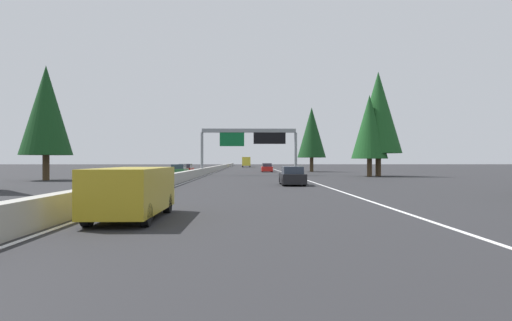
{
  "coord_description": "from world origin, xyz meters",
  "views": [
    {
      "loc": [
        -3.9,
        -5.73,
        1.94
      ],
      "look_at": [
        68.27,
        -7.07,
        1.94
      ],
      "focal_mm": 30.65,
      "sensor_mm": 36.0,
      "label": 1
    }
  ],
  "objects_px": {
    "conifer_right_far": "(312,133)",
    "conifer_left_near": "(46,110)",
    "minivan_distant_b": "(132,190)",
    "conifer_right_mid": "(369,127)",
    "box_truck_far_left": "(246,162)",
    "sedan_far_right": "(292,176)",
    "oncoming_near": "(179,171)",
    "oncoming_far": "(186,169)",
    "sedan_distant_a": "(267,168)",
    "sign_gantry_overhead": "(250,138)",
    "conifer_right_near": "(378,113)"
  },
  "relations": [
    {
      "from": "sign_gantry_overhead",
      "to": "minivan_distant_b",
      "type": "height_order",
      "value": "sign_gantry_overhead"
    },
    {
      "from": "conifer_right_far",
      "to": "conifer_right_mid",
      "type": "bearing_deg",
      "value": -170.93
    },
    {
      "from": "sedan_far_right",
      "to": "box_truck_far_left",
      "type": "height_order",
      "value": "box_truck_far_left"
    },
    {
      "from": "conifer_right_mid",
      "to": "conifer_left_near",
      "type": "height_order",
      "value": "conifer_left_near"
    },
    {
      "from": "conifer_left_near",
      "to": "conifer_right_far",
      "type": "bearing_deg",
      "value": -43.61
    },
    {
      "from": "sign_gantry_overhead",
      "to": "sedan_far_right",
      "type": "bearing_deg",
      "value": -172.11
    },
    {
      "from": "sign_gantry_overhead",
      "to": "conifer_right_near",
      "type": "bearing_deg",
      "value": -103.47
    },
    {
      "from": "oncoming_far",
      "to": "box_truck_far_left",
      "type": "bearing_deg",
      "value": 173.05
    },
    {
      "from": "conifer_right_mid",
      "to": "oncoming_near",
      "type": "bearing_deg",
      "value": 85.24
    },
    {
      "from": "sedan_distant_a",
      "to": "box_truck_far_left",
      "type": "distance_m",
      "value": 54.89
    },
    {
      "from": "conifer_right_far",
      "to": "oncoming_near",
      "type": "bearing_deg",
      "value": 136.92
    },
    {
      "from": "conifer_right_mid",
      "to": "minivan_distant_b",
      "type": "bearing_deg",
      "value": 153.95
    },
    {
      "from": "box_truck_far_left",
      "to": "conifer_right_near",
      "type": "relative_size",
      "value": 0.66
    },
    {
      "from": "minivan_distant_b",
      "to": "sedan_far_right",
      "type": "relative_size",
      "value": 1.14
    },
    {
      "from": "oncoming_near",
      "to": "conifer_right_far",
      "type": "bearing_deg",
      "value": 136.92
    },
    {
      "from": "conifer_right_far",
      "to": "conifer_left_near",
      "type": "height_order",
      "value": "conifer_left_near"
    },
    {
      "from": "sedan_distant_a",
      "to": "sedan_far_right",
      "type": "bearing_deg",
      "value": -179.59
    },
    {
      "from": "sedan_distant_a",
      "to": "conifer_right_near",
      "type": "xyz_separation_m",
      "value": [
        -20.24,
        -12.87,
        7.17
      ]
    },
    {
      "from": "conifer_right_mid",
      "to": "conifer_left_near",
      "type": "xyz_separation_m",
      "value": [
        -9.42,
        34.45,
        0.85
      ]
    },
    {
      "from": "sedan_distant_a",
      "to": "sign_gantry_overhead",
      "type": "bearing_deg",
      "value": 170.0
    },
    {
      "from": "conifer_right_far",
      "to": "sedan_distant_a",
      "type": "bearing_deg",
      "value": 101.79
    },
    {
      "from": "minivan_distant_b",
      "to": "conifer_right_mid",
      "type": "relative_size",
      "value": 0.51
    },
    {
      "from": "sedan_distant_a",
      "to": "conifer_left_near",
      "type": "bearing_deg",
      "value": 143.2
    },
    {
      "from": "oncoming_far",
      "to": "conifer_left_near",
      "type": "distance_m",
      "value": 22.14
    },
    {
      "from": "minivan_distant_b",
      "to": "conifer_right_far",
      "type": "relative_size",
      "value": 0.45
    },
    {
      "from": "conifer_left_near",
      "to": "conifer_right_mid",
      "type": "bearing_deg",
      "value": -74.71
    },
    {
      "from": "box_truck_far_left",
      "to": "conifer_right_near",
      "type": "height_order",
      "value": "conifer_right_near"
    },
    {
      "from": "box_truck_far_left",
      "to": "conifer_right_far",
      "type": "distance_m",
      "value": 54.61
    },
    {
      "from": "minivan_distant_b",
      "to": "conifer_right_near",
      "type": "xyz_separation_m",
      "value": [
        38.97,
        -19.92,
        6.91
      ]
    },
    {
      "from": "oncoming_far",
      "to": "conifer_right_mid",
      "type": "bearing_deg",
      "value": 69.51
    },
    {
      "from": "conifer_right_mid",
      "to": "box_truck_far_left",
      "type": "bearing_deg",
      "value": 11.28
    },
    {
      "from": "sign_gantry_overhead",
      "to": "minivan_distant_b",
      "type": "bearing_deg",
      "value": 174.46
    },
    {
      "from": "conifer_right_far",
      "to": "oncoming_far",
      "type": "bearing_deg",
      "value": 125.72
    },
    {
      "from": "sedan_far_right",
      "to": "conifer_right_near",
      "type": "height_order",
      "value": "conifer_right_near"
    },
    {
      "from": "minivan_distant_b",
      "to": "conifer_right_mid",
      "type": "bearing_deg",
      "value": -26.05
    },
    {
      "from": "minivan_distant_b",
      "to": "box_truck_far_left",
      "type": "height_order",
      "value": "box_truck_far_left"
    },
    {
      "from": "conifer_left_near",
      "to": "oncoming_far",
      "type": "bearing_deg",
      "value": -31.41
    },
    {
      "from": "conifer_right_near",
      "to": "conifer_right_far",
      "type": "bearing_deg",
      "value": 12.97
    },
    {
      "from": "sedan_distant_a",
      "to": "oncoming_far",
      "type": "height_order",
      "value": "same"
    },
    {
      "from": "sign_gantry_overhead",
      "to": "box_truck_far_left",
      "type": "relative_size",
      "value": 1.49
    },
    {
      "from": "sign_gantry_overhead",
      "to": "conifer_right_far",
      "type": "xyz_separation_m",
      "value": [
        18.09,
        -10.73,
        1.91
      ]
    },
    {
      "from": "box_truck_far_left",
      "to": "oncoming_far",
      "type": "distance_m",
      "value": 67.81
    },
    {
      "from": "box_truck_far_left",
      "to": "oncoming_far",
      "type": "xyz_separation_m",
      "value": [
        -67.31,
        8.21,
        -0.93
      ]
    },
    {
      "from": "sedan_distant_a",
      "to": "oncoming_far",
      "type": "relative_size",
      "value": 1.0
    },
    {
      "from": "box_truck_far_left",
      "to": "conifer_right_near",
      "type": "distance_m",
      "value": 77.06
    },
    {
      "from": "conifer_right_near",
      "to": "conifer_left_near",
      "type": "height_order",
      "value": "conifer_right_near"
    },
    {
      "from": "sign_gantry_overhead",
      "to": "conifer_left_near",
      "type": "relative_size",
      "value": 1.13
    },
    {
      "from": "oncoming_near",
      "to": "oncoming_far",
      "type": "xyz_separation_m",
      "value": [
        6.79,
        0.1,
        0.0
      ]
    },
    {
      "from": "minivan_distant_b",
      "to": "sedan_distant_a",
      "type": "xyz_separation_m",
      "value": [
        59.2,
        -7.05,
        -0.27
      ]
    },
    {
      "from": "sedan_distant_a",
      "to": "conifer_right_mid",
      "type": "height_order",
      "value": "conifer_right_mid"
    }
  ]
}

